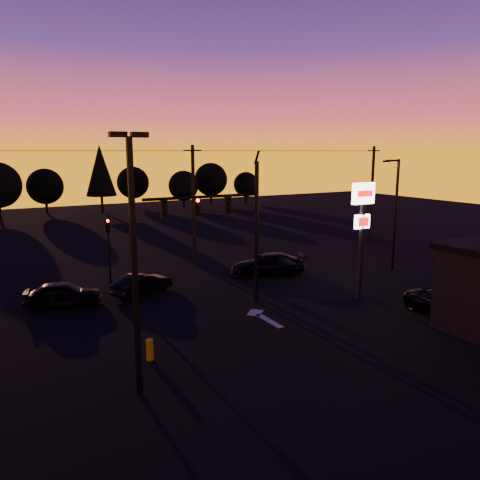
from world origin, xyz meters
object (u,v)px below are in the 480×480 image
(traffic_signal_mast, at_px, (231,219))
(suv_parked, at_px, (450,305))
(car_right, at_px, (268,264))
(pylon_sign, at_px, (362,216))
(car_mid, at_px, (142,284))
(streetlight, at_px, (395,210))
(car_left, at_px, (63,294))
(bollard, at_px, (150,350))
(secondary_signal, at_px, (109,242))
(parking_lot_light, at_px, (134,250))

(traffic_signal_mast, distance_m, suv_parked, 12.31)
(car_right, bearing_deg, pylon_sign, 35.50)
(pylon_sign, distance_m, car_mid, 13.59)
(traffic_signal_mast, height_order, pylon_sign, traffic_signal_mast)
(streetlight, height_order, car_left, streetlight)
(car_left, relative_size, car_mid, 1.06)
(traffic_signal_mast, bearing_deg, bollard, -144.26)
(pylon_sign, relative_size, suv_parked, 1.42)
(traffic_signal_mast, bearing_deg, streetlight, 6.14)
(secondary_signal, relative_size, car_mid, 1.12)
(car_right, xyz_separation_m, suv_parked, (3.73, -11.85, -0.08))
(parking_lot_light, height_order, suv_parked, parking_lot_light)
(traffic_signal_mast, xyz_separation_m, car_left, (-8.22, 4.55, -4.24))
(streetlight, xyz_separation_m, car_right, (-8.60, 3.28, -3.67))
(bollard, bearing_deg, parking_lot_light, -115.55)
(secondary_signal, relative_size, suv_parked, 0.91)
(car_left, height_order, car_mid, car_left)
(streetlight, bearing_deg, pylon_sign, -149.92)
(secondary_signal, bearing_deg, bollard, -96.14)
(car_mid, xyz_separation_m, suv_parked, (12.80, -11.68, 0.03))
(car_left, xyz_separation_m, car_mid, (4.56, 0.08, -0.06))
(streetlight, distance_m, car_mid, 18.34)
(parking_lot_light, bearing_deg, bollard, 64.45)
(streetlight, bearing_deg, secondary_signal, 162.44)
(parking_lot_light, height_order, car_left, parking_lot_light)
(parking_lot_light, bearing_deg, suv_parked, -0.22)
(parking_lot_light, relative_size, car_right, 1.78)
(parking_lot_light, distance_m, suv_parked, 17.17)
(car_left, height_order, suv_parked, car_left)
(streetlight, bearing_deg, car_mid, 169.98)
(car_mid, bearing_deg, secondary_signal, -0.95)
(bollard, bearing_deg, streetlight, 16.44)
(parking_lot_light, relative_size, bollard, 10.15)
(car_left, bearing_deg, traffic_signal_mast, -101.69)
(pylon_sign, height_order, bollard, pylon_sign)
(traffic_signal_mast, relative_size, car_right, 1.67)
(car_mid, bearing_deg, suv_parked, -156.75)
(traffic_signal_mast, xyz_separation_m, secondary_signal, (-4.90, 7.49, -2.07))
(secondary_signal, relative_size, car_left, 1.06)
(parking_lot_light, xyz_separation_m, car_right, (12.81, 11.78, -4.52))
(suv_parked, bearing_deg, pylon_sign, 116.47)
(car_left, distance_m, car_mid, 4.56)
(traffic_signal_mast, xyz_separation_m, pylon_sign, (7.10, -2.49, -0.02))
(car_mid, bearing_deg, car_right, -113.32)
(car_mid, bearing_deg, streetlight, -124.37)
(parking_lot_light, distance_m, car_left, 12.44)
(pylon_sign, relative_size, car_mid, 1.75)
(parking_lot_light, bearing_deg, car_mid, 72.16)
(secondary_signal, height_order, car_left, secondary_signal)
(car_mid, distance_m, suv_parked, 17.33)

